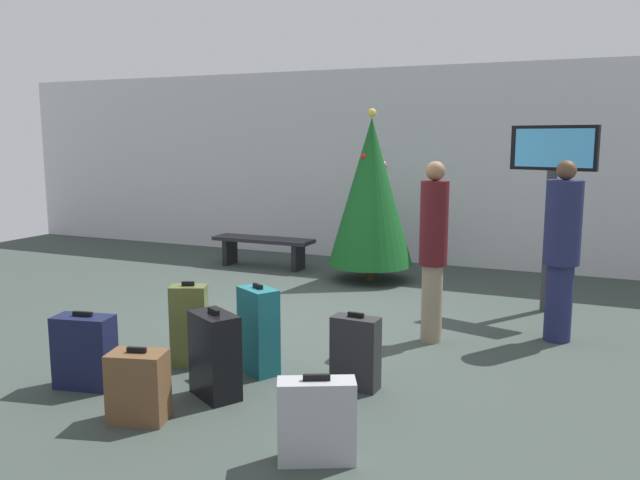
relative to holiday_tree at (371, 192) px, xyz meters
The scene contains 14 objects.
ground_plane 2.64m from the holiday_tree, 88.13° to the right, with size 16.00×16.00×0.00m, color #38423D.
back_wall 1.70m from the holiday_tree, 87.44° to the left, with size 16.00×0.20×3.21m, color silver.
holiday_tree is the anchor object (origin of this frame).
flight_info_kiosk 2.61m from the holiday_tree, 16.51° to the right, with size 0.99×0.33×2.21m.
waiting_bench 2.13m from the holiday_tree, behind, with size 1.67×0.44×0.48m.
traveller_0 2.89m from the holiday_tree, 58.30° to the right, with size 0.35×0.35×1.84m.
traveller_1 3.32m from the holiday_tree, 35.19° to the right, with size 0.49×0.49×1.85m.
suitcase_0 5.28m from the holiday_tree, 90.06° to the right, with size 0.47×0.36×0.56m.
suitcase_1 4.67m from the holiday_tree, 86.67° to the right, with size 0.51×0.45×0.73m.
suitcase_2 5.00m from the holiday_tree, 99.88° to the right, with size 0.53×0.34×0.65m.
suitcase_3 4.25m from the holiday_tree, 72.55° to the right, with size 0.40×0.20×0.65m.
suitcase_4 5.50m from the holiday_tree, 74.50° to the right, with size 0.54×0.39×0.59m.
suitcase_5 4.15m from the holiday_tree, 94.95° to the right, with size 0.38×0.32×0.79m.
suitcase_6 4.07m from the holiday_tree, 85.27° to the right, with size 0.43×0.38×0.81m.
Camera 1 is at (2.95, -6.48, 2.08)m, focal length 36.20 mm.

